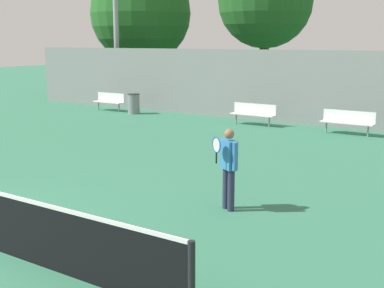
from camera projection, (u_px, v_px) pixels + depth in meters
name	position (u px, v px, depth m)	size (l,w,h in m)	color
tennis_player	(228.00, 165.00, 10.45)	(0.53, 0.51, 1.62)	#282D47
bench_courtside_near	(110.00, 100.00, 25.45)	(1.66, 0.40, 0.84)	white
bench_adjacent_court	(348.00, 120.00, 19.03)	(1.89, 0.40, 0.84)	white
bench_by_gate	(254.00, 112.00, 21.14)	(1.85, 0.40, 0.84)	white
trash_bin	(134.00, 104.00, 24.45)	(0.56, 0.56, 0.92)	gray
back_fence	(298.00, 87.00, 21.23)	(29.81, 0.06, 2.94)	gray
tree_green_tall	(266.00, 1.00, 26.85)	(4.79, 4.79, 7.68)	brown
tree_green_broad	(141.00, 14.00, 30.31)	(5.69, 5.69, 7.65)	brown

